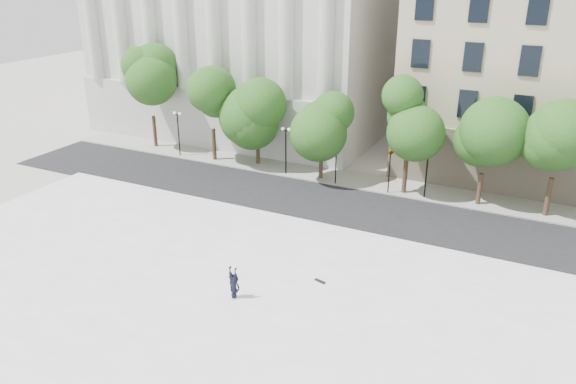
# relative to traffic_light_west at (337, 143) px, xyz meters

# --- Properties ---
(ground) EXTENTS (160.00, 160.00, 0.00)m
(ground) POSITION_rel_traffic_light_west_xyz_m (1.38, -22.30, -3.69)
(ground) COLOR #A8A59E
(ground) RESTS_ON ground
(plaza) EXTENTS (44.00, 22.00, 0.45)m
(plaza) POSITION_rel_traffic_light_west_xyz_m (1.38, -19.30, -3.47)
(plaza) COLOR white
(plaza) RESTS_ON ground
(street) EXTENTS (60.00, 8.00, 0.02)m
(street) POSITION_rel_traffic_light_west_xyz_m (1.38, -4.30, -3.68)
(street) COLOR black
(street) RESTS_ON ground
(far_sidewalk) EXTENTS (60.00, 4.00, 0.12)m
(far_sidewalk) POSITION_rel_traffic_light_west_xyz_m (1.38, 1.70, -3.63)
(far_sidewalk) COLOR gray
(far_sidewalk) RESTS_ON ground
(building_west) EXTENTS (31.50, 27.65, 25.60)m
(building_west) POSITION_rel_traffic_light_west_xyz_m (-15.62, 16.27, 9.19)
(building_west) COLOR #B6B6B1
(building_west) RESTS_ON ground
(traffic_light_west) EXTENTS (0.93, 1.75, 4.19)m
(traffic_light_west) POSITION_rel_traffic_light_west_xyz_m (0.00, 0.00, 0.00)
(traffic_light_west) COLOR black
(traffic_light_west) RESTS_ON ground
(traffic_light_east) EXTENTS (0.85, 1.90, 4.25)m
(traffic_light_east) POSITION_rel_traffic_light_west_xyz_m (4.57, -0.00, 0.06)
(traffic_light_east) COLOR black
(traffic_light_east) RESTS_ON ground
(person_lying) EXTENTS (0.77, 1.90, 0.51)m
(person_lying) POSITION_rel_traffic_light_west_xyz_m (1.83, -19.15, -2.99)
(person_lying) COLOR black
(person_lying) RESTS_ON plaza
(skateboard) EXTENTS (0.71, 0.35, 0.07)m
(skateboard) POSITION_rel_traffic_light_west_xyz_m (5.33, -15.57, -3.21)
(skateboard) COLOR black
(skateboard) RESTS_ON plaza
(street_trees) EXTENTS (47.37, 5.18, 8.03)m
(street_trees) POSITION_rel_traffic_light_west_xyz_m (1.58, 1.12, 1.59)
(street_trees) COLOR #382619
(street_trees) RESTS_ON ground
(lamp_posts) EXTENTS (35.54, 0.28, 4.46)m
(lamp_posts) POSITION_rel_traffic_light_west_xyz_m (1.14, 0.30, -0.71)
(lamp_posts) COLOR black
(lamp_posts) RESTS_ON ground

